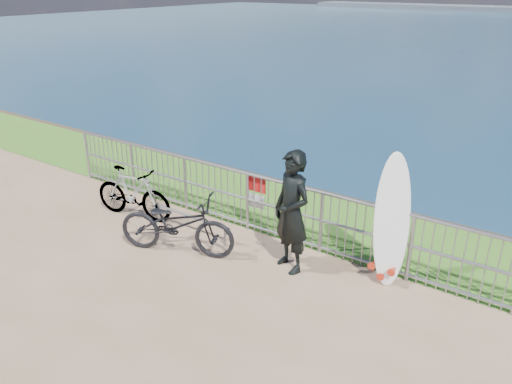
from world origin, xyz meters
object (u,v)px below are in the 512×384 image
Objects in this scene: surfer at (292,212)px; bicycle_near at (177,224)px; surfboard at (391,225)px; bicycle_far at (133,193)px.

surfer is 1.98m from bicycle_near.
surfboard is at bearing 43.90° from surfer.
surfer reaches higher than bicycle_far.
surfer is at bearing -90.30° from bicycle_near.
surfer is 0.97× the size of surfboard.
bicycle_far is (-1.62, 0.52, -0.02)m from bicycle_near.
surfboard is at bearing -91.35° from bicycle_far.
surfer is 1.16× the size of bicycle_far.
bicycle_near is (-1.81, -0.66, -0.46)m from surfer.
bicycle_far is at bearing 51.77° from bicycle_near.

